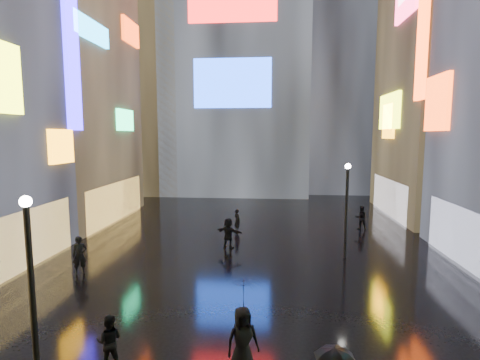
# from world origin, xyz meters

# --- Properties ---
(ground) EXTENTS (140.00, 140.00, 0.00)m
(ground) POSITION_xyz_m (0.00, 20.00, 0.00)
(ground) COLOR black
(ground) RESTS_ON ground
(building_left_far) EXTENTS (10.28, 12.00, 22.00)m
(building_left_far) POSITION_xyz_m (-15.98, 26.00, 10.98)
(building_left_far) COLOR black
(building_left_far) RESTS_ON ground
(building_right_far) EXTENTS (10.28, 12.00, 28.00)m
(building_right_far) POSITION_xyz_m (15.98, 30.00, 13.98)
(building_right_far) COLOR black
(building_right_far) RESTS_ON ground
(tower_main) EXTENTS (16.00, 14.20, 42.00)m
(tower_main) POSITION_xyz_m (-3.00, 43.97, 21.01)
(tower_main) COLOR black
(tower_main) RESTS_ON ground
(tower_flank_right) EXTENTS (12.00, 12.00, 34.00)m
(tower_flank_right) POSITION_xyz_m (9.00, 46.00, 17.00)
(tower_flank_right) COLOR black
(tower_flank_right) RESTS_ON ground
(tower_flank_left) EXTENTS (10.00, 10.00, 26.00)m
(tower_flank_left) POSITION_xyz_m (-14.00, 42.00, 13.00)
(tower_flank_left) COLOR black
(tower_flank_left) RESTS_ON ground
(lamp_near) EXTENTS (0.30, 0.30, 5.20)m
(lamp_near) POSITION_xyz_m (-4.94, 6.60, 2.94)
(lamp_near) COLOR black
(lamp_near) RESTS_ON ground
(lamp_far) EXTENTS (0.30, 0.30, 5.20)m
(lamp_far) POSITION_xyz_m (5.25, 18.21, 2.94)
(lamp_far) COLOR black
(lamp_far) RESTS_ON ground
(pedestrian_1) EXTENTS (0.85, 0.72, 1.55)m
(pedestrian_1) POSITION_xyz_m (-3.43, 7.68, 0.78)
(pedestrian_1) COLOR black
(pedestrian_1) RESTS_ON ground
(pedestrian_4) EXTENTS (1.11, 0.95, 1.93)m
(pedestrian_4) POSITION_xyz_m (0.45, 7.73, 0.96)
(pedestrian_4) COLOR black
(pedestrian_4) RESTS_ON ground
(pedestrian_5) EXTENTS (1.75, 1.17, 1.81)m
(pedestrian_5) POSITION_xyz_m (-1.36, 19.42, 0.90)
(pedestrian_5) COLOR black
(pedestrian_5) RESTS_ON ground
(pedestrian_6) EXTENTS (0.81, 0.73, 1.86)m
(pedestrian_6) POSITION_xyz_m (-8.03, 14.62, 0.93)
(pedestrian_6) COLOR black
(pedestrian_6) RESTS_ON ground
(pedestrian_7) EXTENTS (0.84, 0.67, 1.68)m
(pedestrian_7) POSITION_xyz_m (7.56, 24.70, 0.84)
(pedestrian_7) COLOR black
(pedestrian_7) RESTS_ON ground
(umbrella_2) EXTENTS (1.03, 1.02, 0.83)m
(umbrella_2) POSITION_xyz_m (0.45, 7.73, 2.34)
(umbrella_2) COLOR black
(umbrella_2) RESTS_ON pedestrian_4
(pedestrian_8) EXTENTS (0.65, 0.68, 1.57)m
(pedestrian_8) POSITION_xyz_m (-1.20, 23.27, 0.78)
(pedestrian_8) COLOR black
(pedestrian_8) RESTS_ON ground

